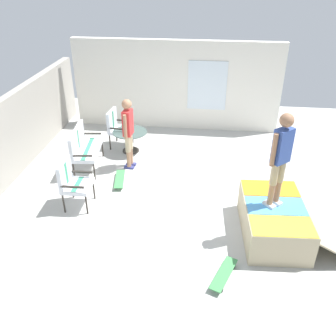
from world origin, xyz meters
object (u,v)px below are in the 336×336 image
Objects in this scene: patio_bench at (83,145)px; patio_chair_near_house at (117,125)px; person_skater at (281,154)px; skateboard_spare at (224,274)px; patio_chair_by_wall at (71,180)px; skateboard_by_bench at (120,179)px; patio_table at (130,137)px; person_watching at (128,129)px; skate_ramp at (275,220)px.

patio_chair_near_house is (1.28, -0.52, -0.00)m from patio_bench.
person_skater is 2.13× the size of skateboard_spare.
patio_chair_near_house is 2.87m from patio_chair_by_wall.
person_skater reaches higher than patio_bench.
patio_bench is at bearing 10.41° from patio_chair_by_wall.
skateboard_by_bench is at bearing 41.47° from skateboard_spare.
patio_table is 0.52× the size of person_skater.
person_watching reaches higher than skateboard_by_bench.
skateboard_by_bench is (1.41, 3.19, -1.59)m from person_skater.
person_skater is 3.83m from skateboard_by_bench.
patio_bench is 1.59× the size of skateboard_by_bench.
skateboard_spare is at bearing -150.29° from patio_table.
skateboard_by_bench is 1.00× the size of skateboard_spare.
patio_chair_near_house is (3.31, 3.78, 0.29)m from skate_ramp.
person_watching reaches higher than patio_table.
person_watching is at bearing 55.49° from skate_ramp.
patio_table is 1.10× the size of skateboard_spare.
patio_chair_near_house is 5.37m from skateboard_spare.
patio_table is 1.10× the size of skateboard_by_bench.
patio_chair_near_house reaches higher than skate_ramp.
patio_chair_near_house is at bearing 32.14° from skateboard_spare.
skateboard_by_bench is at bearing 66.09° from person_skater.
patio_table is at bearing 47.97° from skate_ramp.
patio_chair_by_wall is at bearing 83.57° from skate_ramp.
person_watching is 1.21m from skateboard_by_bench.
patio_table is 1.62m from skateboard_by_bench.
skateboard_by_bench is at bearing -36.16° from patio_chair_by_wall.
skateboard_by_bench is (-1.87, -0.50, -0.53)m from patio_chair_near_house.
patio_chair_near_house is at bearing 48.80° from skate_ramp.
patio_bench and patio_chair_near_house have the same top height.
person_watching is 1.00× the size of person_skater.
patio_bench is (2.03, 4.30, 0.29)m from skate_ramp.
patio_chair_near_house reaches higher than skateboard_spare.
skate_ramp is at bearing -132.03° from patio_table.
patio_chair_near_house is at bearing -4.52° from patio_chair_by_wall.
person_watching is (1.75, -0.81, 0.41)m from patio_chair_by_wall.
skateboard_by_bench is 3.55m from skateboard_spare.
person_skater reaches higher than patio_chair_by_wall.
patio_chair_by_wall reaches higher than skateboard_spare.
patio_bench is 1.18m from person_watching.
person_skater reaches higher than skateboard_spare.
skate_ramp is 2.48× the size of skateboard_spare.
patio_bench reaches higher than patio_table.
patio_chair_by_wall is (0.45, 4.01, 0.29)m from skate_ramp.
patio_chair_by_wall is at bearing 61.47° from skateboard_spare.
patio_chair_by_wall is 1.24× the size of skateboard_by_bench.
person_skater is at bearing -113.91° from skateboard_by_bench.
person_skater is (-0.43, -3.91, 1.06)m from patio_chair_by_wall.
patio_chair_by_wall reaches higher than skateboard_by_bench.
skate_ramp is at bearing -96.43° from patio_chair_by_wall.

